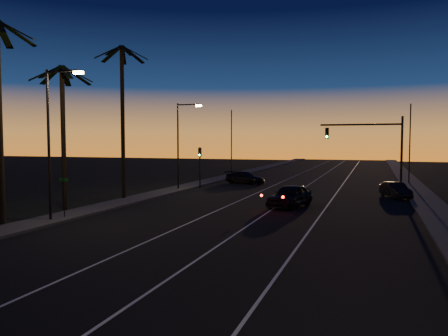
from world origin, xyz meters
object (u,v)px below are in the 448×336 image
at_px(right_car, 395,190).
at_px(cross_car, 245,178).
at_px(signal_mast, 373,142).
at_px(lead_car, 290,196).

xyz_separation_m(right_car, cross_car, (-15.52, 7.74, 0.02)).
height_order(signal_mast, right_car, signal_mast).
distance_m(signal_mast, lead_car, 11.69).
height_order(right_car, cross_car, cross_car).
bearing_deg(signal_mast, lead_car, -121.08).
bearing_deg(cross_car, signal_mast, -24.50).
relative_size(signal_mast, right_car, 1.67).
distance_m(signal_mast, cross_car, 15.56).
distance_m(signal_mast, right_car, 4.76).
relative_size(lead_car, right_car, 1.33).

